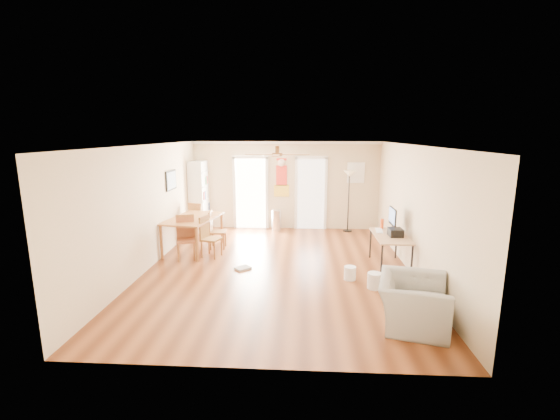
# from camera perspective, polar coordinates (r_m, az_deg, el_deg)

# --- Properties ---
(floor) EXTENTS (7.00, 7.00, 0.00)m
(floor) POSITION_cam_1_polar(r_m,az_deg,el_deg) (8.11, -0.25, -8.84)
(floor) COLOR brown
(floor) RESTS_ON ground
(ceiling) EXTENTS (5.50, 7.00, 0.00)m
(ceiling) POSITION_cam_1_polar(r_m,az_deg,el_deg) (7.60, -0.27, 9.85)
(ceiling) COLOR silver
(ceiling) RESTS_ON floor
(wall_back) EXTENTS (5.50, 0.04, 2.60)m
(wall_back) POSITION_cam_1_polar(r_m,az_deg,el_deg) (11.20, 0.87, 3.72)
(wall_back) COLOR beige
(wall_back) RESTS_ON floor
(wall_front) EXTENTS (5.50, 0.04, 2.60)m
(wall_front) POSITION_cam_1_polar(r_m,az_deg,el_deg) (4.39, -3.19, -8.83)
(wall_front) COLOR beige
(wall_front) RESTS_ON floor
(wall_left) EXTENTS (0.04, 7.00, 2.60)m
(wall_left) POSITION_cam_1_polar(r_m,az_deg,el_deg) (8.39, -19.36, 0.41)
(wall_left) COLOR beige
(wall_left) RESTS_ON floor
(wall_right) EXTENTS (0.04, 7.00, 2.60)m
(wall_right) POSITION_cam_1_polar(r_m,az_deg,el_deg) (8.06, 19.64, -0.04)
(wall_right) COLOR beige
(wall_right) RESTS_ON floor
(crown_molding) EXTENTS (5.50, 7.00, 0.08)m
(crown_molding) POSITION_cam_1_polar(r_m,az_deg,el_deg) (7.61, -0.27, 9.55)
(crown_molding) COLOR white
(crown_molding) RESTS_ON wall_back
(kitchen_doorway) EXTENTS (0.90, 0.10, 2.10)m
(kitchen_doorway) POSITION_cam_1_polar(r_m,az_deg,el_deg) (11.32, -4.46, 2.49)
(kitchen_doorway) COLOR white
(kitchen_doorway) RESTS_ON wall_back
(bathroom_doorway) EXTENTS (0.80, 0.10, 2.10)m
(bathroom_doorway) POSITION_cam_1_polar(r_m,az_deg,el_deg) (11.22, 4.70, 2.40)
(bathroom_doorway) COLOR white
(bathroom_doorway) RESTS_ON wall_back
(wall_decal) EXTENTS (0.46, 0.03, 1.10)m
(wall_decal) POSITION_cam_1_polar(r_m,az_deg,el_deg) (11.16, 0.23, 4.99)
(wall_decal) COLOR red
(wall_decal) RESTS_ON wall_back
(ac_grille) EXTENTS (0.50, 0.04, 0.60)m
(ac_grille) POSITION_cam_1_polar(r_m,az_deg,el_deg) (11.22, 11.44, 5.57)
(ac_grille) COLOR white
(ac_grille) RESTS_ON wall_back
(framed_poster) EXTENTS (0.04, 0.66, 0.48)m
(framed_poster) POSITION_cam_1_polar(r_m,az_deg,el_deg) (9.61, -16.20, 4.36)
(framed_poster) COLOR black
(framed_poster) RESTS_ON wall_left
(ceiling_fan) EXTENTS (1.24, 1.24, 0.20)m
(ceiling_fan) POSITION_cam_1_polar(r_m,az_deg,el_deg) (7.31, -0.42, 8.45)
(ceiling_fan) COLOR #593819
(ceiling_fan) RESTS_ON ceiling
(bookshelf) EXTENTS (0.63, 0.99, 2.04)m
(bookshelf) POSITION_cam_1_polar(r_m,az_deg,el_deg) (11.31, -12.11, 2.12)
(bookshelf) COLOR silver
(bookshelf) RESTS_ON floor
(dining_table) EXTENTS (1.24, 1.79, 0.82)m
(dining_table) POSITION_cam_1_polar(r_m,az_deg,el_deg) (9.44, -12.97, -3.57)
(dining_table) COLOR #9C5E32
(dining_table) RESTS_ON floor
(dining_chair_right_a) EXTENTS (0.41, 0.41, 0.94)m
(dining_chair_right_a) POSITION_cam_1_polar(r_m,az_deg,el_deg) (9.49, -9.42, -2.99)
(dining_chair_right_a) COLOR olive
(dining_chair_right_a) RESTS_ON floor
(dining_chair_right_b) EXTENTS (0.49, 0.49, 0.95)m
(dining_chair_right_b) POSITION_cam_1_polar(r_m,az_deg,el_deg) (8.85, -10.39, -4.04)
(dining_chair_right_b) COLOR olive
(dining_chair_right_b) RESTS_ON floor
(dining_chair_near) EXTENTS (0.51, 0.51, 0.99)m
(dining_chair_near) POSITION_cam_1_polar(r_m,az_deg,el_deg) (8.81, -14.12, -4.14)
(dining_chair_near) COLOR #985631
(dining_chair_near) RESTS_ON floor
(dining_chair_far) EXTENTS (0.51, 0.51, 0.99)m
(dining_chair_far) POSITION_cam_1_polar(r_m,az_deg,el_deg) (10.53, -12.18, -1.51)
(dining_chair_far) COLOR #A87036
(dining_chair_far) RESTS_ON floor
(trash_can) EXTENTS (0.36, 0.36, 0.62)m
(trash_can) POSITION_cam_1_polar(r_m,az_deg,el_deg) (11.10, -0.54, -1.56)
(trash_can) COLOR silver
(trash_can) RESTS_ON floor
(torchiere_lamp) EXTENTS (0.43, 0.43, 1.78)m
(torchiere_lamp) POSITION_cam_1_polar(r_m,az_deg,el_deg) (11.06, 10.36, 1.29)
(torchiere_lamp) COLOR black
(torchiere_lamp) RESTS_ON floor
(computer_desk) EXTENTS (0.67, 1.33, 0.71)m
(computer_desk) POSITION_cam_1_polar(r_m,az_deg,el_deg) (8.39, 16.29, -6.04)
(computer_desk) COLOR tan
(computer_desk) RESTS_ON floor
(imac) EXTENTS (0.18, 0.57, 0.52)m
(imac) POSITION_cam_1_polar(r_m,az_deg,el_deg) (8.57, 16.71, -1.42)
(imac) COLOR black
(imac) RESTS_ON computer_desk
(keyboard) EXTENTS (0.19, 0.44, 0.02)m
(keyboard) POSITION_cam_1_polar(r_m,az_deg,el_deg) (8.59, 14.82, -3.03)
(keyboard) COLOR white
(keyboard) RESTS_ON computer_desk
(printer) EXTENTS (0.28, 0.33, 0.16)m
(printer) POSITION_cam_1_polar(r_m,az_deg,el_deg) (8.23, 17.12, -3.26)
(printer) COLOR black
(printer) RESTS_ON computer_desk
(orange_bottle) EXTENTS (0.09, 0.09, 0.22)m
(orange_bottle) POSITION_cam_1_polar(r_m,az_deg,el_deg) (8.78, 15.23, -2.03)
(orange_bottle) COLOR #F44D15
(orange_bottle) RESTS_ON computer_desk
(wastebasket_a) EXTENTS (0.25, 0.25, 0.27)m
(wastebasket_a) POSITION_cam_1_polar(r_m,az_deg,el_deg) (7.60, 10.58, -9.39)
(wastebasket_a) COLOR white
(wastebasket_a) RESTS_ON floor
(wastebasket_b) EXTENTS (0.30, 0.30, 0.30)m
(wastebasket_b) POSITION_cam_1_polar(r_m,az_deg,el_deg) (7.29, 14.13, -10.37)
(wastebasket_b) COLOR white
(wastebasket_b) RESTS_ON floor
(floor_cloth) EXTENTS (0.38, 0.38, 0.04)m
(floor_cloth) POSITION_cam_1_polar(r_m,az_deg,el_deg) (8.10, -5.65, -8.76)
(floor_cloth) COLOR #A7A7A1
(floor_cloth) RESTS_ON floor
(armchair) EXTENTS (1.22, 1.32, 0.72)m
(armchair) POSITION_cam_1_polar(r_m,az_deg,el_deg) (6.08, 19.50, -13.08)
(armchair) COLOR #999994
(armchair) RESTS_ON floor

